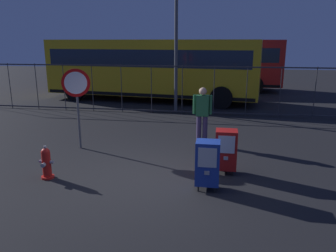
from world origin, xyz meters
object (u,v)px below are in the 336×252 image
object	(u,v)px
fire_hydrant	(46,163)
newspaper_box_primary	(208,163)
newspaper_box_secondary	(226,149)
pedestrian	(202,113)
bus_near	(152,66)
street_light_near_left	(176,1)
bus_far	(192,62)
stop_sign	(77,92)

from	to	relation	value
fire_hydrant	newspaper_box_primary	world-z (taller)	newspaper_box_primary
newspaper_box_secondary	pedestrian	size ratio (longest dim) A/B	0.61
newspaper_box_secondary	pedestrian	xyz separation A→B (m)	(-0.67, 2.12, 0.38)
bus_near	fire_hydrant	bearing A→B (deg)	-84.34
newspaper_box_primary	fire_hydrant	bearing A→B (deg)	-179.89
bus_near	pedestrian	bearing A→B (deg)	-60.05
fire_hydrant	street_light_near_left	xyz separation A→B (m)	(1.83, 7.49, 4.12)
fire_hydrant	bus_far	xyz separation A→B (m)	(1.89, 14.15, 1.36)
bus_far	street_light_near_left	xyz separation A→B (m)	(-0.05, -6.67, 2.76)
newspaper_box_secondary	bus_near	distance (m)	9.90
newspaper_box_primary	newspaper_box_secondary	xyz separation A→B (m)	(0.37, 0.90, 0.00)
bus_near	newspaper_box_primary	bearing A→B (deg)	-64.96
pedestrian	bus_near	distance (m)	7.65
newspaper_box_secondary	stop_sign	world-z (taller)	stop_sign
stop_sign	bus_near	xyz separation A→B (m)	(0.41, 7.96, 0.11)
newspaper_box_secondary	newspaper_box_primary	bearing A→B (deg)	-112.52
fire_hydrant	bus_far	bearing A→B (deg)	82.41
stop_sign	street_light_near_left	size ratio (longest dim) A/B	0.29
pedestrian	bus_near	size ratio (longest dim) A/B	0.16
newspaper_box_primary	pedestrian	size ratio (longest dim) A/B	0.61
bus_near	bus_far	bearing A→B (deg)	75.50
newspaper_box_secondary	stop_sign	distance (m)	4.32
newspaper_box_secondary	pedestrian	bearing A→B (deg)	107.46
stop_sign	newspaper_box_primary	bearing A→B (deg)	-29.74
bus_near	stop_sign	bearing A→B (deg)	-85.78
stop_sign	street_light_near_left	distance (m)	6.42
newspaper_box_primary	pedestrian	world-z (taller)	pedestrian
fire_hydrant	bus_near	xyz separation A→B (m)	(0.26, 10.05, 1.36)
fire_hydrant	bus_near	size ratio (longest dim) A/B	0.07
stop_sign	bus_far	xyz separation A→B (m)	(2.03, 12.06, 0.11)
pedestrian	street_light_near_left	world-z (taller)	street_light_near_left
newspaper_box_secondary	bus_far	size ratio (longest dim) A/B	0.10
pedestrian	fire_hydrant	bearing A→B (deg)	-136.64
newspaper_box_primary	stop_sign	distance (m)	4.33
stop_sign	bus_near	distance (m)	7.97
stop_sign	pedestrian	distance (m)	3.55
stop_sign	pedestrian	xyz separation A→B (m)	(3.36, 0.94, -0.65)
newspaper_box_primary	stop_sign	size ratio (longest dim) A/B	0.46
fire_hydrant	newspaper_box_secondary	bearing A→B (deg)	13.21
bus_far	bus_near	bearing A→B (deg)	-112.79
bus_near	street_light_near_left	world-z (taller)	street_light_near_left
newspaper_box_primary	pedestrian	distance (m)	3.06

